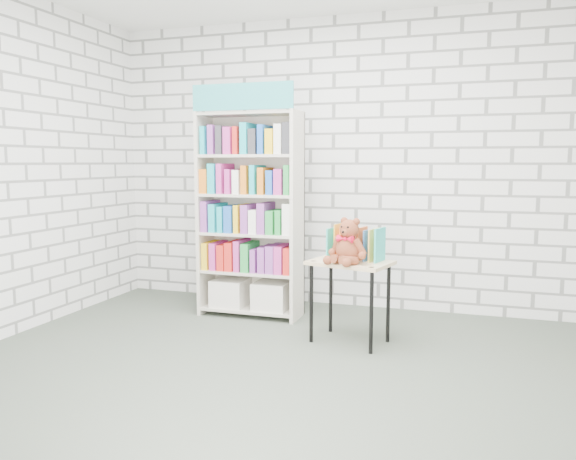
% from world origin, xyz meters
% --- Properties ---
extents(ground, '(4.50, 4.50, 0.00)m').
position_xyz_m(ground, '(0.00, 0.00, 0.00)').
color(ground, '#40493D').
rests_on(ground, ground).
extents(room_shell, '(4.52, 4.02, 2.81)m').
position_xyz_m(room_shell, '(0.00, 0.00, 1.78)').
color(room_shell, silver).
rests_on(room_shell, ground).
extents(bookshelf, '(0.93, 0.36, 2.09)m').
position_xyz_m(bookshelf, '(-0.62, 1.36, 0.95)').
color(bookshelf, beige).
rests_on(bookshelf, ground).
extents(display_table, '(0.69, 0.55, 0.65)m').
position_xyz_m(display_table, '(0.42, 0.85, 0.56)').
color(display_table, tan).
rests_on(display_table, ground).
extents(table_books, '(0.45, 0.28, 0.25)m').
position_xyz_m(table_books, '(0.44, 0.95, 0.77)').
color(table_books, '#28B0A8').
rests_on(table_books, display_table).
extents(teddy_bear, '(0.32, 0.31, 0.35)m').
position_xyz_m(teddy_bear, '(0.42, 0.75, 0.79)').
color(teddy_bear, brown).
rests_on(teddy_bear, display_table).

